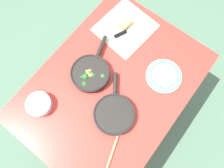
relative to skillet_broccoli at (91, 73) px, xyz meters
The scene contains 10 objects.
ground_plane 0.77m from the skillet_broccoli, 78.52° to the right, with size 14.00×14.00×0.00m, color #51755B.
dining_table_red 0.19m from the skillet_broccoli, 78.52° to the right, with size 1.15×0.84×0.73m.
skillet_broccoli is the anchor object (origin of this frame).
skillet_eggs 0.28m from the skillet_broccoli, 112.04° to the right, with size 0.33×0.28×0.05m.
wooden_spoon 0.41m from the skillet_broccoli, 119.52° to the right, with size 0.37×0.14×0.02m.
parchment_sheet 0.40m from the skillet_broccoli, ahead, with size 0.37×0.35×0.00m.
grater_knife 0.37m from the skillet_broccoli, ahead, with size 0.24×0.12×0.02m.
cheese_block 0.41m from the skillet_broccoli, ahead, with size 0.09×0.07×0.04m.
dinner_plate_stack 0.45m from the skillet_broccoli, 53.39° to the right, with size 0.22×0.22×0.03m.
prep_bowl_steel 0.35m from the skillet_broccoli, 160.75° to the left, with size 0.15×0.15×0.05m.
Camera 1 is at (-0.26, -0.20, 1.90)m, focal length 32.00 mm.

